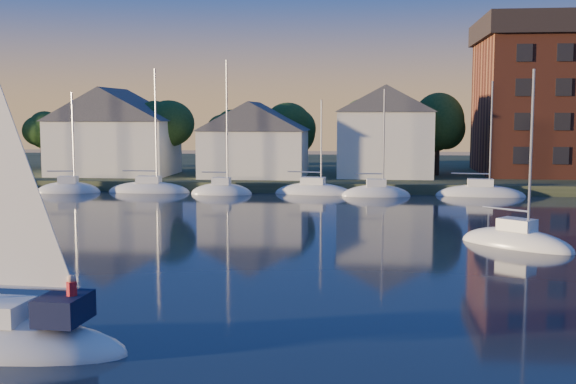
# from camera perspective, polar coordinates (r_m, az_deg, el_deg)

# --- Properties ---
(ground) EXTENTS (260.00, 260.00, 0.00)m
(ground) POSITION_cam_1_polar(r_m,az_deg,el_deg) (22.41, -10.85, -14.43)
(ground) COLOR black
(ground) RESTS_ON ground
(shoreline_land) EXTENTS (160.00, 50.00, 2.00)m
(shoreline_land) POSITION_cam_1_polar(r_m,az_deg,el_deg) (95.53, 2.60, 1.53)
(shoreline_land) COLOR #2D3720
(shoreline_land) RESTS_ON ground
(wooden_dock) EXTENTS (120.00, 3.00, 1.00)m
(wooden_dock) POSITION_cam_1_polar(r_m,az_deg,el_deg) (72.70, 1.38, 0.04)
(wooden_dock) COLOR brown
(wooden_dock) RESTS_ON ground
(clubhouse_west) EXTENTS (13.65, 9.45, 9.64)m
(clubhouse_west) POSITION_cam_1_polar(r_m,az_deg,el_deg) (83.01, -13.59, 4.75)
(clubhouse_west) COLOR white
(clubhouse_west) RESTS_ON shoreline_land
(clubhouse_centre) EXTENTS (11.55, 8.40, 8.08)m
(clubhouse_centre) POSITION_cam_1_polar(r_m,az_deg,el_deg) (78.02, -2.69, 4.24)
(clubhouse_centre) COLOR white
(clubhouse_centre) RESTS_ON shoreline_land
(clubhouse_east) EXTENTS (10.50, 8.40, 9.80)m
(clubhouse_east) POSITION_cam_1_polar(r_m,az_deg,el_deg) (79.03, 7.65, 4.85)
(clubhouse_east) COLOR white
(clubhouse_east) RESTS_ON shoreline_land
(tree_line) EXTENTS (93.40, 5.40, 8.90)m
(tree_line) POSITION_cam_1_polar(r_m,az_deg,el_deg) (83.11, 3.45, 5.77)
(tree_line) COLOR #3A281A
(tree_line) RESTS_ON shoreline_land
(moored_fleet) EXTENTS (63.50, 2.40, 12.05)m
(moored_fleet) POSITION_cam_1_polar(r_m,az_deg,el_deg) (71.81, -8.41, -0.02)
(moored_fleet) COLOR silver
(moored_fleet) RESTS_ON ground
(drifting_sailboat_right) EXTENTS (7.10, 6.49, 11.48)m
(drifting_sailboat_right) POSITION_cam_1_polar(r_m,az_deg,el_deg) (44.99, 17.60, -3.99)
(drifting_sailboat_right) COLOR silver
(drifting_sailboat_right) RESTS_ON ground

